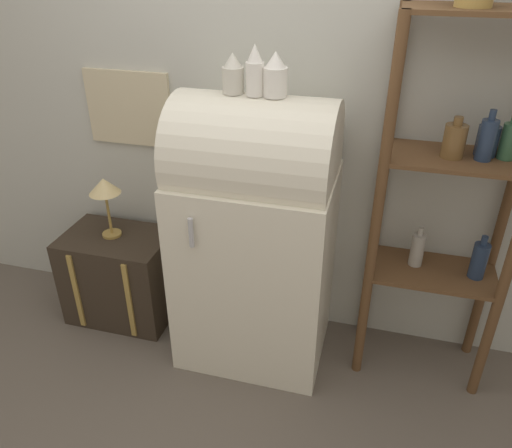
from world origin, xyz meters
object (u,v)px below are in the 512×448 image
Objects in this scene: refrigerator at (255,233)px; suitcase_trunk at (121,276)px; vase_right at (275,76)px; vase_center at (255,72)px; desk_lamp at (105,190)px; vase_left at (233,75)px.

refrigerator is 2.37× the size of suitcase_trunk.
vase_right is at bearing 0.15° from refrigerator.
vase_center reaches higher than refrigerator.
vase_right is at bearing 5.10° from vase_center.
refrigerator is 4.03× the size of desk_lamp.
vase_center is at bearing -7.26° from vase_left.
desk_lamp is (-0.89, 0.07, 0.10)m from refrigerator.
vase_left is 0.19m from vase_right.
vase_right is (0.09, 0.01, -0.01)m from vase_center.
vase_left is 0.48× the size of desk_lamp.
vase_center reaches higher than suitcase_trunk.
refrigerator is 7.65× the size of vase_right.
vase_right is (0.96, -0.06, 1.28)m from suitcase_trunk.
vase_right is 1.21m from desk_lamp.
vase_right is (0.09, 0.00, 0.80)m from refrigerator.
vase_right is at bearing -1.68° from vase_left.
desk_lamp is at bearing 174.98° from vase_center.
vase_left is 1.05m from desk_lamp.
vase_right reaches higher than suitcase_trunk.
refrigerator is 0.90m from desk_lamp.
desk_lamp reaches higher than suitcase_trunk.
refrigerator is at bearing 104.72° from vase_center.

